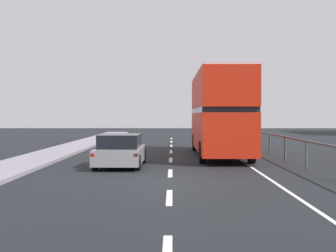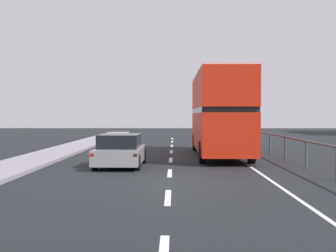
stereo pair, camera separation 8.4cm
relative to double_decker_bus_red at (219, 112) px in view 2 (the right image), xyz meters
The scene contains 5 objects.
ground_plane 9.99m from the double_decker_bus_red, 105.13° to the right, with size 73.59×120.00×0.10m, color black.
lane_paint_markings 2.59m from the double_decker_bus_red, 113.14° to the right, with size 3.49×46.00×0.01m.
bridge_side_railing 3.31m from the double_decker_bus_red, ahead, with size 0.10×42.00×1.14m.
double_decker_bus_red is the anchor object (origin of this frame).
hatchback_car_near 6.99m from the double_decker_bus_red, 132.94° to the right, with size 1.93×4.14×1.36m.
Camera 2 is at (0.16, -14.86, 2.17)m, focal length 49.24 mm.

